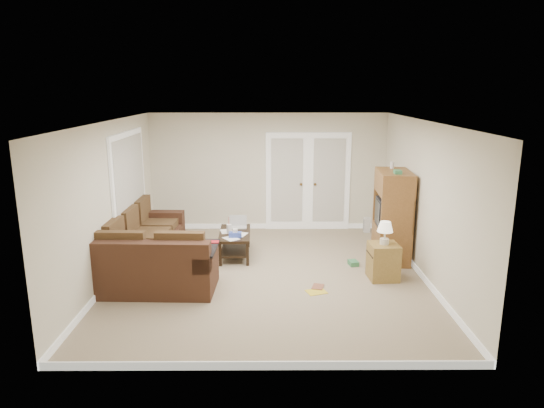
{
  "coord_description": "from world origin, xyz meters",
  "views": [
    {
      "loc": [
        0.03,
        -7.46,
        3.0
      ],
      "look_at": [
        0.07,
        0.45,
        1.1
      ],
      "focal_mm": 32.0,
      "sensor_mm": 36.0,
      "label": 1
    }
  ],
  "objects_px": {
    "sectional_sofa": "(148,254)",
    "coffee_table": "(235,243)",
    "side_cabinet": "(383,258)",
    "tv_armoire": "(392,215)"
  },
  "relations": [
    {
      "from": "coffee_table",
      "to": "side_cabinet",
      "type": "relative_size",
      "value": 1.17
    },
    {
      "from": "sectional_sofa",
      "to": "tv_armoire",
      "type": "distance_m",
      "value": 4.25
    },
    {
      "from": "sectional_sofa",
      "to": "coffee_table",
      "type": "xyz_separation_m",
      "value": [
        1.37,
        0.87,
        -0.1
      ]
    },
    {
      "from": "sectional_sofa",
      "to": "tv_armoire",
      "type": "bearing_deg",
      "value": 11.3
    },
    {
      "from": "sectional_sofa",
      "to": "side_cabinet",
      "type": "distance_m",
      "value": 3.83
    },
    {
      "from": "side_cabinet",
      "to": "sectional_sofa",
      "type": "bearing_deg",
      "value": 172.72
    },
    {
      "from": "coffee_table",
      "to": "sectional_sofa",
      "type": "bearing_deg",
      "value": -149.37
    },
    {
      "from": "tv_armoire",
      "to": "side_cabinet",
      "type": "bearing_deg",
      "value": -106.04
    },
    {
      "from": "sectional_sofa",
      "to": "tv_armoire",
      "type": "xyz_separation_m",
      "value": [
        4.17,
        0.69,
        0.47
      ]
    },
    {
      "from": "coffee_table",
      "to": "side_cabinet",
      "type": "height_order",
      "value": "side_cabinet"
    }
  ]
}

